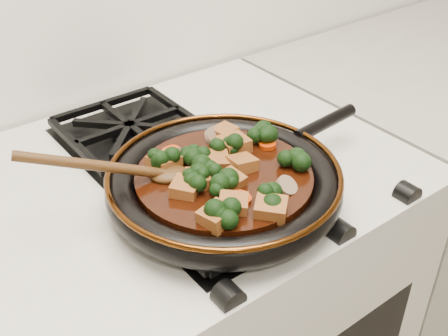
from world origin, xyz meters
TOP-DOWN VIEW (x-y plane):
  - burner_grate_front at (0.00, 1.55)m, footprint 0.23×0.23m
  - burner_grate_back at (0.00, 1.83)m, footprint 0.23×0.23m
  - skillet at (0.01, 1.56)m, footprint 0.47×0.35m
  - braising_sauce at (0.01, 1.56)m, footprint 0.26×0.26m
  - tofu_cube_0 at (-0.03, 1.49)m, footprint 0.05×0.05m
  - tofu_cube_1 at (0.04, 1.56)m, footprint 0.04×0.04m
  - tofu_cube_2 at (-0.06, 1.56)m, footprint 0.05×0.05m
  - tofu_cube_3 at (-0.06, 1.48)m, footprint 0.05×0.05m
  - tofu_cube_4 at (0.01, 1.59)m, footprint 0.05×0.05m
  - tofu_cube_5 at (0.00, 1.45)m, footprint 0.06×0.06m
  - tofu_cube_6 at (-0.05, 1.63)m, footprint 0.05×0.05m
  - tofu_cube_7 at (0.08, 1.65)m, footprint 0.04×0.04m
  - tofu_cube_8 at (-0.03, 1.57)m, footprint 0.05×0.05m
  - tofu_cube_9 at (0.06, 1.61)m, footprint 0.05×0.05m
  - tofu_cube_10 at (0.00, 1.54)m, footprint 0.04×0.04m
  - broccoli_floret_0 at (-0.06, 1.48)m, footprint 0.08×0.08m
  - broccoli_floret_1 at (0.11, 1.51)m, footprint 0.08×0.09m
  - broccoli_floret_2 at (-0.05, 1.63)m, footprint 0.06×0.07m
  - broccoli_floret_3 at (0.11, 1.60)m, footprint 0.07×0.06m
  - broccoli_floret_4 at (-0.02, 1.53)m, footprint 0.09×0.08m
  - broccoli_floret_5 at (0.02, 1.47)m, footprint 0.08×0.09m
  - broccoli_floret_6 at (-0.01, 1.61)m, footprint 0.07×0.07m
  - broccoli_floret_7 at (-0.04, 1.56)m, footprint 0.09×0.08m
  - broccoli_floret_8 at (-0.03, 1.57)m, footprint 0.09×0.08m
  - broccoli_floret_9 at (0.04, 1.60)m, footprint 0.08×0.08m
  - carrot_coin_0 at (0.03, 1.62)m, footprint 0.03×0.03m
  - carrot_coin_1 at (-0.01, 1.50)m, footprint 0.03×0.03m
  - carrot_coin_2 at (-0.02, 1.65)m, footprint 0.03×0.03m
  - carrot_coin_3 at (0.11, 1.58)m, footprint 0.03×0.03m
  - carrot_coin_4 at (0.00, 1.53)m, footprint 0.03×0.03m
  - mushroom_slice_0 at (-0.02, 1.65)m, footprint 0.04×0.04m
  - mushroom_slice_1 at (-0.04, 1.49)m, footprint 0.04×0.04m
  - mushroom_slice_2 at (0.05, 1.65)m, footprint 0.04×0.04m
  - mushroom_slice_3 at (0.02, 1.47)m, footprint 0.04×0.04m
  - mushroom_slice_4 at (0.06, 1.48)m, footprint 0.04×0.04m
  - wooden_spoon at (-0.11, 1.62)m, footprint 0.14×0.07m

SIDE VIEW (x-z plane):
  - burner_grate_front at x=0.00m, z-range 0.90..0.93m
  - burner_grate_back at x=0.00m, z-range 0.90..0.93m
  - skillet at x=0.01m, z-range 0.92..0.97m
  - braising_sauce at x=0.01m, z-range 0.94..0.96m
  - carrot_coin_0 at x=0.03m, z-range 0.95..0.97m
  - carrot_coin_1 at x=-0.01m, z-range 0.96..0.97m
  - carrot_coin_2 at x=-0.02m, z-range 0.96..0.97m
  - carrot_coin_3 at x=0.11m, z-range 0.96..0.97m
  - carrot_coin_4 at x=0.00m, z-range 0.95..0.97m
  - mushroom_slice_0 at x=-0.02m, z-range 0.95..0.98m
  - mushroom_slice_1 at x=-0.04m, z-range 0.95..0.98m
  - mushroom_slice_2 at x=0.05m, z-range 0.95..0.98m
  - mushroom_slice_3 at x=0.02m, z-range 0.95..0.98m
  - mushroom_slice_4 at x=0.06m, z-range 0.95..0.98m
  - tofu_cube_10 at x=0.00m, z-range 0.95..0.98m
  - tofu_cube_7 at x=0.08m, z-range 0.95..0.98m
  - tofu_cube_4 at x=0.01m, z-range 0.95..0.98m
  - tofu_cube_2 at x=-0.06m, z-range 0.96..0.98m
  - tofu_cube_8 at x=-0.03m, z-range 0.95..0.98m
  - tofu_cube_1 at x=0.04m, z-range 0.95..0.98m
  - tofu_cube_0 at x=-0.03m, z-range 0.95..0.98m
  - tofu_cube_6 at x=-0.05m, z-range 0.95..0.98m
  - tofu_cube_3 at x=-0.06m, z-range 0.95..0.98m
  - tofu_cube_5 at x=0.00m, z-range 0.95..0.98m
  - tofu_cube_9 at x=0.06m, z-range 0.95..0.98m
  - broccoli_floret_5 at x=0.02m, z-range 0.94..1.00m
  - broccoli_floret_8 at x=-0.03m, z-range 0.93..1.00m
  - broccoli_floret_6 at x=-0.01m, z-range 0.94..0.99m
  - broccoli_floret_7 at x=-0.04m, z-range 0.93..1.00m
  - broccoli_floret_1 at x=0.11m, z-range 0.94..1.00m
  - broccoli_floret_3 at x=0.11m, z-range 0.94..1.00m
  - broccoli_floret_9 at x=0.04m, z-range 0.94..1.00m
  - broccoli_floret_4 at x=-0.02m, z-range 0.94..1.00m
  - broccoli_floret_2 at x=-0.05m, z-range 0.94..1.00m
  - broccoli_floret_0 at x=-0.06m, z-range 0.94..1.00m
  - wooden_spoon at x=-0.11m, z-range 0.88..1.09m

